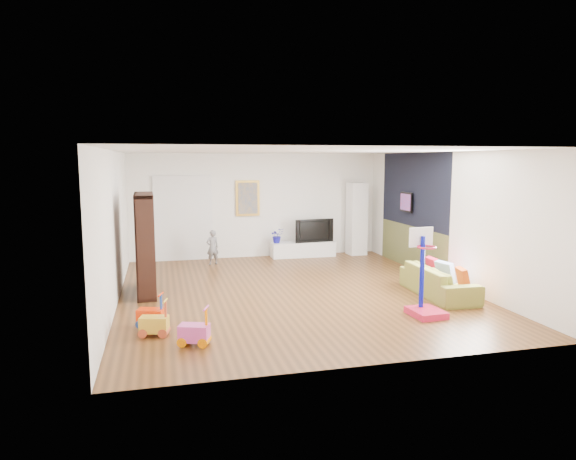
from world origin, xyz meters
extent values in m
cube|color=brown|center=(0.00, 0.00, 0.00)|extent=(6.50, 7.50, 0.00)
cube|color=white|center=(0.00, 0.00, 2.70)|extent=(6.50, 7.50, 0.00)
cube|color=white|center=(0.00, 3.75, 1.35)|extent=(6.50, 0.00, 2.70)
cube|color=silver|center=(0.00, -3.75, 1.35)|extent=(6.50, 0.00, 2.70)
cube|color=white|center=(-3.25, 0.00, 1.35)|extent=(0.00, 7.50, 2.70)
cube|color=white|center=(3.25, 0.00, 1.35)|extent=(0.00, 7.50, 2.70)
cube|color=black|center=(3.23, 1.40, 1.85)|extent=(0.01, 3.20, 1.70)
cube|color=brown|center=(3.23, 1.40, 0.50)|extent=(0.01, 3.20, 1.00)
cube|color=white|center=(-1.90, 3.71, 1.05)|extent=(1.45, 0.06, 2.10)
cube|color=gold|center=(-0.25, 3.71, 1.55)|extent=(0.62, 0.06, 0.92)
cube|color=#7F3F8C|center=(3.17, 1.60, 1.55)|extent=(0.04, 0.56, 0.46)
cube|color=white|center=(1.16, 3.42, 0.20)|extent=(1.69, 0.43, 0.39)
cube|color=white|center=(2.65, 3.40, 0.97)|extent=(0.47, 0.47, 1.93)
cube|color=black|center=(-2.75, 0.52, 0.96)|extent=(0.37, 1.32, 1.91)
imported|color=olive|center=(2.58, -0.96, 0.27)|extent=(0.80, 1.91, 0.55)
cube|color=#C81A3E|center=(1.72, -2.07, 0.72)|extent=(0.54, 0.64, 1.45)
cube|color=gold|center=(-2.60, -1.98, 0.27)|extent=(0.45, 0.33, 0.53)
cube|color=#F33306|center=(-2.65, -1.54, 0.26)|extent=(0.44, 0.34, 0.52)
cube|color=#DF49A9|center=(-2.06, -2.50, 0.27)|extent=(0.47, 0.37, 0.54)
imported|color=slate|center=(-1.25, 2.96, 0.43)|extent=(0.36, 0.28, 0.85)
imported|color=black|center=(1.43, 3.41, 0.70)|extent=(1.07, 0.26, 0.61)
imported|color=#161398|center=(0.46, 3.44, 0.59)|extent=(0.42, 0.39, 0.39)
cube|color=#B33D0D|center=(2.75, -1.48, 0.43)|extent=(0.18, 0.39, 0.38)
cube|color=silver|center=(2.73, -0.93, 0.43)|extent=(0.19, 0.41, 0.40)
cube|color=#B91431|center=(2.75, -0.44, 0.43)|extent=(0.11, 0.38, 0.37)
camera|label=1|loc=(-2.45, -9.41, 2.54)|focal=32.00mm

